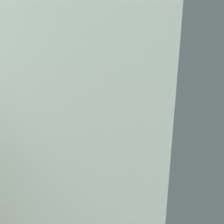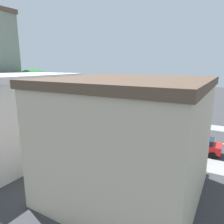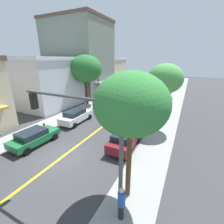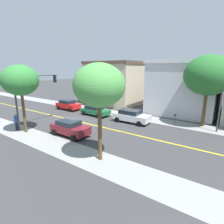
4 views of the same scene
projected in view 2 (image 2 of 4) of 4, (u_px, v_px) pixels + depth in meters
ground_plane at (157, 133)px, 27.38m from camera, size 140.00×140.00×0.00m
sidewalk_left at (137, 150)px, 21.96m from camera, size 2.88×126.00×0.01m
sidewalk_right at (170, 122)px, 32.80m from camera, size 2.88×126.00×0.01m
road_centerline_stripe at (157, 133)px, 27.38m from camera, size 0.20×126.00×0.00m
pale_office_building at (127, 137)px, 13.97m from camera, size 10.52×9.52×7.85m
corner_shop_building at (9, 115)px, 20.13m from camera, size 10.65×9.52×7.83m
street_tree_left_near at (179, 87)px, 30.76m from camera, size 3.64×3.64×7.06m
street_tree_right_corner at (118, 84)px, 35.82m from camera, size 3.63×3.63×7.12m
street_tree_left_far at (34, 87)px, 26.83m from camera, size 5.30×5.30×8.19m
fire_hydrant at (115, 138)px, 24.13m from camera, size 0.44×0.24×0.85m
parking_meter at (62, 124)px, 28.04m from camera, size 0.12×0.18×1.42m
traffic_light_mast at (185, 98)px, 28.94m from camera, size 5.72×0.32×6.21m
street_lamp at (35, 103)px, 29.28m from camera, size 0.70×0.36×5.49m
red_sedan_left_curb at (199, 144)px, 21.15m from camera, size 2.06×4.18×1.59m
green_sedan_left_curb at (144, 135)px, 24.30m from camera, size 2.27×4.43×1.44m
silver_sedan_left_curb at (0, 111)px, 37.32m from camera, size 2.17×4.44×1.43m
maroon_sedan_right_curb at (143, 117)px, 32.27m from camera, size 2.08×4.19×1.55m
white_sedan_left_curb at (101, 127)px, 27.26m from camera, size 2.13×4.70×1.60m
grey_pickup_truck at (37, 103)px, 43.79m from camera, size 2.40×6.14×1.80m
pedestrian_orange_shirt at (76, 105)px, 41.47m from camera, size 0.36×0.36×1.79m
pedestrian_teal_shirt at (163, 148)px, 19.93m from camera, size 0.32×0.32×1.75m
pedestrian_blue_shirt at (187, 118)px, 31.19m from camera, size 0.37×0.37×1.87m
small_dog at (152, 150)px, 20.78m from camera, size 0.45×0.81×0.60m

